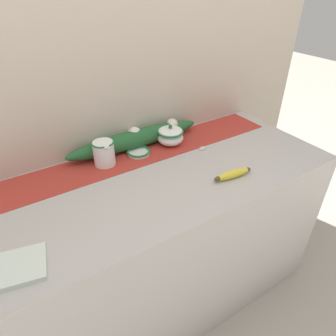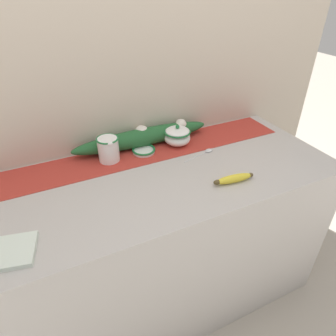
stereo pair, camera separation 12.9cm
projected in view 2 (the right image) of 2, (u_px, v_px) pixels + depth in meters
The scene contains 11 objects.
ground_plane at pixel (167, 290), 1.82m from camera, with size 12.00×12.00×0.00m, color #B2A899.
countertop at pixel (167, 240), 1.58m from camera, with size 1.58×0.68×0.86m, color #B7B2AD.
back_wall at pixel (134, 77), 1.43m from camera, with size 2.38×0.04×2.40m, color beige.
table_runner at pixel (148, 151), 1.51m from camera, with size 1.45×0.23×0.00m, color #B23328.
cream_pitcher at pixel (108, 148), 1.40m from camera, with size 0.10×0.12×0.12m.
sugar_bowl at pixel (177, 136), 1.54m from camera, with size 0.14×0.14×0.11m.
small_dish at pixel (144, 150), 1.49m from camera, with size 0.12×0.12×0.02m.
banana at pixel (234, 179), 1.28m from camera, with size 0.19×0.06×0.04m.
spoon at pixel (207, 151), 1.50m from camera, with size 0.19×0.06×0.01m.
napkin_stack at pixel (12, 252), 0.96m from camera, with size 0.14×0.14×0.02m, color silver.
poinsettia_garland at pixel (143, 137), 1.53m from camera, with size 0.73×0.10×0.10m.
Camera 2 is at (-0.47, -1.00, 1.62)m, focal length 32.00 mm.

